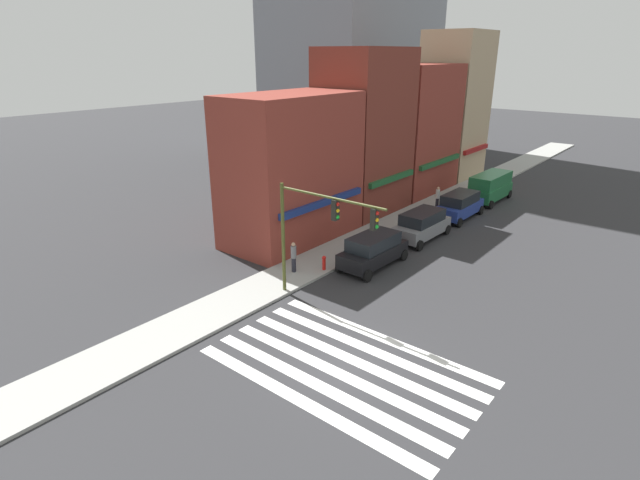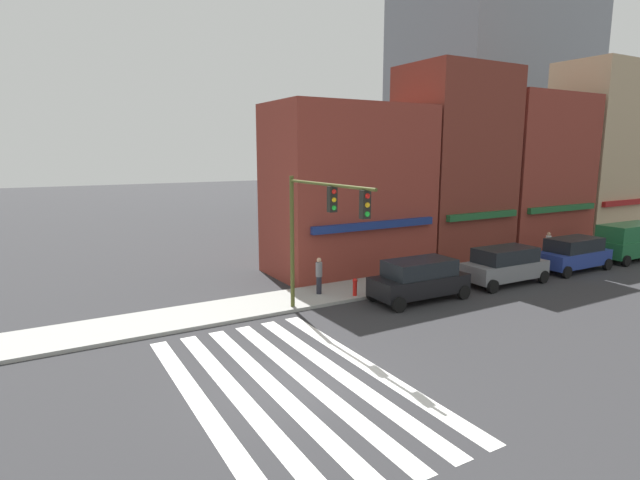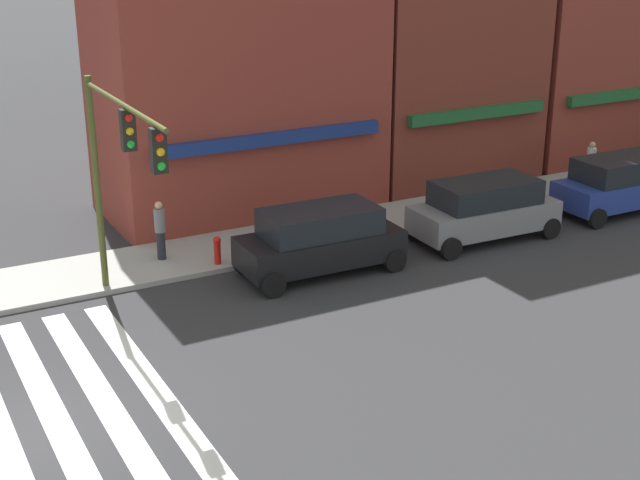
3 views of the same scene
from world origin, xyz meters
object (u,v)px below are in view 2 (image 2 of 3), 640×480
(traffic_signal, at_px, (319,218))
(pedestrian_grey_coat, at_px, (319,275))
(van_green, at_px, (630,240))
(fire_hydrant, at_px, (355,286))
(pedestrian_white_shirt, at_px, (548,245))
(suv_blue, at_px, (573,253))
(suv_black, at_px, (419,279))
(suv_grey, at_px, (505,265))

(traffic_signal, xyz_separation_m, pedestrian_grey_coat, (2.00, 3.43, -3.26))
(van_green, distance_m, pedestrian_grey_coat, 21.66)
(fire_hydrant, bearing_deg, traffic_signal, -145.31)
(van_green, relative_size, fire_hydrant, 5.99)
(pedestrian_grey_coat, relative_size, pedestrian_white_shirt, 1.00)
(traffic_signal, height_order, suv_blue, traffic_signal)
(suv_black, bearing_deg, pedestrian_grey_coat, 144.38)
(van_green, xyz_separation_m, pedestrian_grey_coat, (-21.47, 2.84, -0.21))
(suv_grey, height_order, suv_blue, same)
(pedestrian_grey_coat, xyz_separation_m, pedestrian_white_shirt, (16.26, -0.66, 0.00))
(suv_blue, bearing_deg, pedestrian_white_shirt, 72.06)
(suv_black, relative_size, pedestrian_white_shirt, 2.68)
(suv_grey, relative_size, fire_hydrant, 5.64)
(suv_blue, height_order, van_green, van_green)
(suv_grey, relative_size, pedestrian_grey_coat, 2.68)
(suv_black, bearing_deg, van_green, 1.40)
(suv_black, bearing_deg, suv_blue, 1.40)
(suv_black, height_order, fire_hydrant, suv_black)
(pedestrian_grey_coat, bearing_deg, pedestrian_white_shirt, -146.26)
(suv_blue, height_order, fire_hydrant, suv_blue)
(suv_grey, distance_m, van_green, 11.83)
(pedestrian_white_shirt, distance_m, fire_hydrant, 14.97)
(traffic_signal, height_order, van_green, traffic_signal)
(suv_black, height_order, suv_blue, same)
(traffic_signal, height_order, fire_hydrant, traffic_signal)
(van_green, distance_m, fire_hydrant, 20.25)
(suv_black, relative_size, suv_grey, 1.00)
(fire_hydrant, bearing_deg, van_green, -4.82)
(pedestrian_grey_coat, bearing_deg, traffic_signal, 95.82)
(suv_blue, xyz_separation_m, pedestrian_grey_coat, (-15.54, 2.84, 0.04))
(traffic_signal, xyz_separation_m, suv_grey, (11.65, 0.59, -3.30))
(suv_grey, bearing_deg, suv_blue, 1.53)
(suv_blue, bearing_deg, pedestrian_grey_coat, 169.93)
(traffic_signal, bearing_deg, suv_black, 5.83)
(fire_hydrant, bearing_deg, pedestrian_white_shirt, 1.86)
(pedestrian_white_shirt, bearing_deg, suv_blue, -28.57)
(suv_blue, height_order, pedestrian_white_shirt, suv_blue)
(suv_grey, bearing_deg, traffic_signal, -175.57)
(van_green, distance_m, pedestrian_white_shirt, 5.65)
(suv_grey, bearing_deg, pedestrian_grey_coat, 165.11)
(pedestrian_grey_coat, xyz_separation_m, fire_hydrant, (1.31, -1.14, -0.46))
(van_green, bearing_deg, pedestrian_white_shirt, 158.48)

